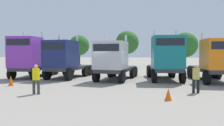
% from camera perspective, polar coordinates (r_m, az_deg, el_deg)
% --- Properties ---
extents(ground, '(200.00, 200.00, 0.00)m').
position_cam_1_polar(ground, '(17.54, -0.39, -5.07)').
color(ground, gray).
extents(semi_truck_purple, '(2.66, 6.04, 4.44)m').
position_cam_1_polar(semi_truck_purple, '(21.37, -21.46, 1.48)').
color(semi_truck_purple, '#333338').
rests_on(semi_truck_purple, ground).
extents(semi_truck_navy, '(3.36, 6.06, 4.08)m').
position_cam_1_polar(semi_truck_navy, '(19.98, -12.79, 1.11)').
color(semi_truck_navy, '#333338').
rests_on(semi_truck_navy, ground).
extents(semi_truck_silver, '(3.52, 6.30, 3.92)m').
position_cam_1_polar(semi_truck_silver, '(17.99, 0.34, 0.65)').
color(semi_truck_silver, '#333338').
rests_on(semi_truck_silver, ground).
extents(semi_truck_teal, '(2.92, 6.32, 4.34)m').
position_cam_1_polar(semi_truck_teal, '(18.39, 14.31, 1.26)').
color(semi_truck_teal, '#333338').
rests_on(semi_truck_teal, ground).
extents(semi_truck_orange, '(2.73, 6.31, 4.04)m').
position_cam_1_polar(semi_truck_orange, '(18.74, 26.30, 0.69)').
color(semi_truck_orange, '#333338').
rests_on(semi_truck_orange, ground).
extents(visitor_in_hivis, '(0.44, 0.41, 1.71)m').
position_cam_1_polar(visitor_in_hivis, '(12.90, -19.78, -3.59)').
color(visitor_in_hivis, '#3A3A3A').
rests_on(visitor_in_hivis, ground).
extents(visitor_with_camera, '(0.49, 0.49, 1.69)m').
position_cam_1_polar(visitor_with_camera, '(13.43, 21.69, -3.43)').
color(visitor_with_camera, black).
rests_on(visitor_with_camera, ground).
extents(traffic_cone_near, '(0.36, 0.36, 0.62)m').
position_cam_1_polar(traffic_cone_near, '(11.02, 14.92, -8.15)').
color(traffic_cone_near, '#F2590C').
rests_on(traffic_cone_near, ground).
extents(traffic_cone_mid, '(0.36, 0.36, 0.75)m').
position_cam_1_polar(traffic_cone_mid, '(16.97, -25.56, -4.32)').
color(traffic_cone_mid, '#F2590C').
rests_on(traffic_cone_mid, ground).
extents(oak_far_left, '(3.87, 3.87, 5.81)m').
position_cam_1_polar(oak_far_left, '(40.93, -8.83, 4.73)').
color(oak_far_left, '#4C3823').
rests_on(oak_far_left, ground).
extents(oak_far_centre, '(4.04, 4.04, 6.25)m').
position_cam_1_polar(oak_far_centre, '(37.21, 4.11, 5.52)').
color(oak_far_centre, '#4C3823').
rests_on(oak_far_centre, ground).
extents(oak_far_right, '(4.25, 4.25, 5.89)m').
position_cam_1_polar(oak_far_right, '(38.10, 19.06, 4.62)').
color(oak_far_right, '#4C3823').
rests_on(oak_far_right, ground).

